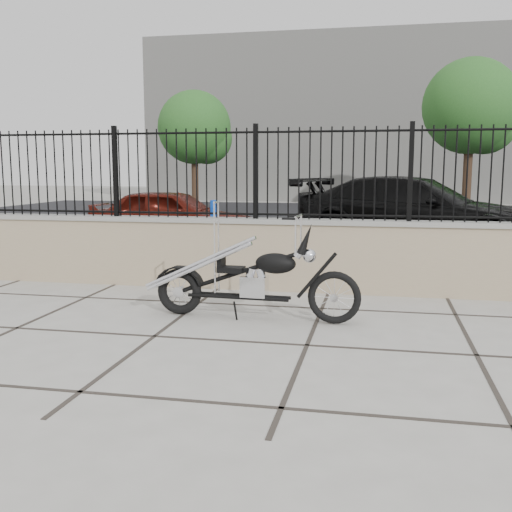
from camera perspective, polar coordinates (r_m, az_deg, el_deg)
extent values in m
plane|color=#99968E|center=(5.64, 4.88, -8.49)|extent=(90.00, 90.00, 0.00)
plane|color=black|center=(17.95, 9.58, 3.06)|extent=(30.00, 30.00, 0.00)
cube|color=gray|center=(7.97, 7.03, 0.00)|extent=(14.00, 0.36, 0.96)
cube|color=black|center=(7.89, 7.17, 7.79)|extent=(14.00, 0.08, 1.20)
cube|color=beige|center=(31.95, 10.69, 12.51)|extent=(22.00, 6.00, 8.00)
imported|color=#4E120B|center=(12.97, -8.00, 3.75)|extent=(3.59, 1.57, 1.20)
imported|color=black|center=(12.85, 14.93, 4.08)|extent=(5.42, 3.53, 1.46)
cylinder|color=#0C1FB6|center=(11.03, -4.04, 2.61)|extent=(0.15, 0.15, 1.05)
cylinder|color=#382619|center=(23.26, -5.83, 7.54)|extent=(0.26, 0.26, 2.60)
sphere|color=#316325|center=(23.32, -5.91, 12.44)|extent=(2.77, 2.77, 2.77)
cylinder|color=#382619|center=(22.43, 19.50, 7.69)|extent=(0.31, 0.31, 3.08)
sphere|color=#346124|center=(22.55, 19.80, 13.70)|extent=(3.29, 3.29, 3.29)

